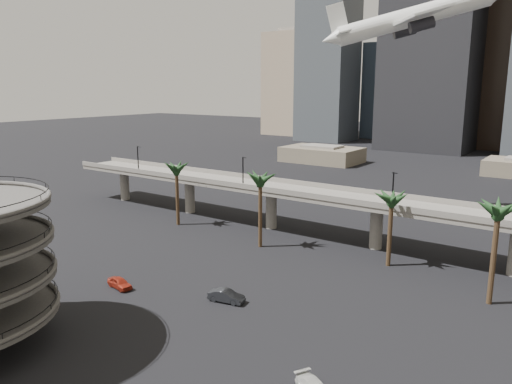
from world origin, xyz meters
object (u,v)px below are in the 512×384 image
Objects in this scene: car_a at (120,283)px; car_b at (226,296)px; airborne_jet at (412,18)px; overpass at (321,199)px.

car_b is (15.14, 5.12, 0.06)m from car_a.
airborne_jet reaches higher than car_b.
car_b is at bearing -130.08° from airborne_jet.
airborne_jet is 71.73m from car_a.
car_a is at bearing 96.81° from car_b.
car_b is at bearing -62.75° from car_a.
overpass is at bearing -149.87° from airborne_jet.
overpass is 4.16× the size of airborne_jet.
airborne_jet is 6.31× the size of car_b.
airborne_jet is at bearing -17.65° from car_b.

